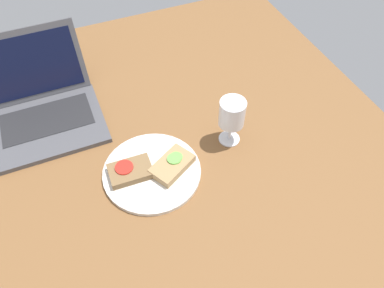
{
  "coord_description": "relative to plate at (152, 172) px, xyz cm",
  "views": [
    {
      "loc": [
        -14.78,
        -62.25,
        84.54
      ],
      "look_at": [
        9.58,
        -3.79,
        8.0
      ],
      "focal_mm": 35.0,
      "sensor_mm": 36.0,
      "label": 1
    }
  ],
  "objects": [
    {
      "name": "laptop",
      "position": [
        -22.64,
        32.11,
        3.87
      ],
      "size": [
        31.49,
        31.06,
        22.26
      ],
      "color": "#4C4C51",
      "rests_on": "wooden_table"
    },
    {
      "name": "sandwich_with_cucumber",
      "position": [
        5.39,
        -1.17,
        1.79
      ],
      "size": [
        13.44,
        11.66,
        2.69
      ],
      "color": "#A88456",
      "rests_on": "plate"
    },
    {
      "name": "plate",
      "position": [
        0.0,
        0.0,
        0.0
      ],
      "size": [
        25.95,
        25.95,
        1.16
      ],
      "primitive_type": "cylinder",
      "color": "silver",
      "rests_on": "wooden_table"
    },
    {
      "name": "wine_glass",
      "position": [
        24.16,
        2.78,
        9.33
      ],
      "size": [
        7.08,
        7.08,
        14.49
      ],
      "color": "white",
      "rests_on": "wooden_table"
    },
    {
      "name": "sandwich_with_tomato",
      "position": [
        -5.38,
        1.28,
        1.66
      ],
      "size": [
        11.39,
        7.79,
        2.44
      ],
      "color": "brown",
      "rests_on": "plate"
    },
    {
      "name": "wooden_table",
      "position": [
        2.5,
        5.18,
        -2.08
      ],
      "size": [
        140.0,
        140.0,
        3.0
      ],
      "primitive_type": "cube",
      "color": "brown",
      "rests_on": "ground"
    }
  ]
}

